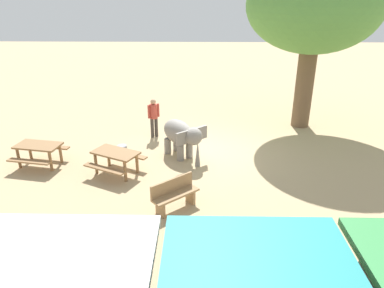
{
  "coord_description": "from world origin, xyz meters",
  "views": [
    {
      "loc": [
        0.3,
        12.51,
        5.71
      ],
      "look_at": [
        0.52,
        1.19,
        0.8
      ],
      "focal_mm": 33.81,
      "sensor_mm": 36.0,
      "label": 1
    }
  ],
  "objects_px": {
    "elephant": "(181,135)",
    "feed_bucket": "(122,149)",
    "wooden_bench": "(174,193)",
    "picnic_table_near": "(39,150)",
    "person_handler": "(154,115)",
    "shade_tree_main": "(314,6)",
    "picnic_table_far": "(116,157)"
  },
  "relations": [
    {
      "from": "elephant",
      "to": "person_handler",
      "type": "relative_size",
      "value": 1.15
    },
    {
      "from": "person_handler",
      "to": "wooden_bench",
      "type": "relative_size",
      "value": 1.22
    },
    {
      "from": "shade_tree_main",
      "to": "feed_bucket",
      "type": "height_order",
      "value": "shade_tree_main"
    },
    {
      "from": "elephant",
      "to": "picnic_table_far",
      "type": "xyz_separation_m",
      "value": [
        2.1,
        1.3,
        -0.28
      ]
    },
    {
      "from": "person_handler",
      "to": "picnic_table_near",
      "type": "distance_m",
      "value": 4.57
    },
    {
      "from": "person_handler",
      "to": "shade_tree_main",
      "type": "relative_size",
      "value": 0.23
    },
    {
      "from": "person_handler",
      "to": "picnic_table_near",
      "type": "xyz_separation_m",
      "value": [
        3.66,
        2.7,
        -0.36
      ]
    },
    {
      "from": "picnic_table_far",
      "to": "shade_tree_main",
      "type": "bearing_deg",
      "value": -120.63
    },
    {
      "from": "elephant",
      "to": "person_handler",
      "type": "height_order",
      "value": "person_handler"
    },
    {
      "from": "picnic_table_near",
      "to": "feed_bucket",
      "type": "bearing_deg",
      "value": 31.63
    },
    {
      "from": "feed_bucket",
      "to": "elephant",
      "type": "bearing_deg",
      "value": 173.15
    },
    {
      "from": "elephant",
      "to": "picnic_table_far",
      "type": "height_order",
      "value": "elephant"
    },
    {
      "from": "elephant",
      "to": "feed_bucket",
      "type": "relative_size",
      "value": 5.17
    },
    {
      "from": "picnic_table_far",
      "to": "feed_bucket",
      "type": "bearing_deg",
      "value": -58.66
    },
    {
      "from": "picnic_table_far",
      "to": "person_handler",
      "type": "bearing_deg",
      "value": -78.88
    },
    {
      "from": "wooden_bench",
      "to": "picnic_table_near",
      "type": "xyz_separation_m",
      "value": [
        4.84,
        -2.58,
        0.12
      ]
    },
    {
      "from": "person_handler",
      "to": "picnic_table_far",
      "type": "distance_m",
      "value": 3.38
    },
    {
      "from": "feed_bucket",
      "to": "picnic_table_far",
      "type": "bearing_deg",
      "value": 94.98
    },
    {
      "from": "wooden_bench",
      "to": "picnic_table_far",
      "type": "relative_size",
      "value": 0.66
    },
    {
      "from": "shade_tree_main",
      "to": "feed_bucket",
      "type": "relative_size",
      "value": 19.49
    },
    {
      "from": "picnic_table_near",
      "to": "feed_bucket",
      "type": "height_order",
      "value": "picnic_table_near"
    },
    {
      "from": "elephant",
      "to": "picnic_table_far",
      "type": "distance_m",
      "value": 2.49
    },
    {
      "from": "picnic_table_near",
      "to": "picnic_table_far",
      "type": "bearing_deg",
      "value": -0.59
    },
    {
      "from": "picnic_table_far",
      "to": "elephant",
      "type": "bearing_deg",
      "value": -121.94
    },
    {
      "from": "elephant",
      "to": "wooden_bench",
      "type": "relative_size",
      "value": 1.41
    },
    {
      "from": "wooden_bench",
      "to": "feed_bucket",
      "type": "bearing_deg",
      "value": -99.32
    },
    {
      "from": "shade_tree_main",
      "to": "feed_bucket",
      "type": "distance_m",
      "value": 9.41
    },
    {
      "from": "elephant",
      "to": "picnic_table_near",
      "type": "xyz_separation_m",
      "value": [
        4.88,
        0.76,
        -0.28
      ]
    },
    {
      "from": "shade_tree_main",
      "to": "picnic_table_far",
      "type": "relative_size",
      "value": 3.51
    },
    {
      "from": "elephant",
      "to": "picnic_table_near",
      "type": "bearing_deg",
      "value": -120.59
    },
    {
      "from": "person_handler",
      "to": "wooden_bench",
      "type": "xyz_separation_m",
      "value": [
        -1.17,
        5.28,
        -0.48
      ]
    },
    {
      "from": "person_handler",
      "to": "shade_tree_main",
      "type": "xyz_separation_m",
      "value": [
        -6.38,
        -1.48,
        4.08
      ]
    }
  ]
}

